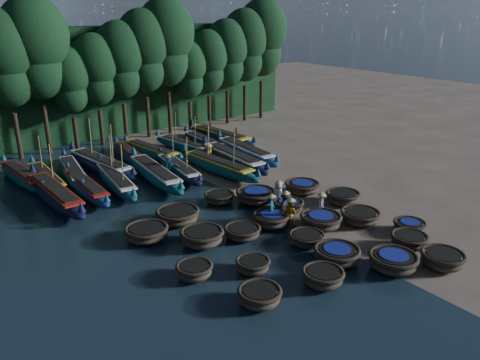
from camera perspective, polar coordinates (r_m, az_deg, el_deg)
ground at (r=28.39m, az=3.11°, el=-3.71°), size 120.00×120.00×0.00m
foliage_wall at (r=46.85m, az=-16.04°, el=11.45°), size 40.00×3.00×10.00m
coracle_3 at (r=23.15m, az=18.15°, el=-9.36°), size 2.32×2.32×0.80m
coracle_4 at (r=24.21m, az=23.46°, el=-8.80°), size 2.09×2.09×0.76m
coracle_5 at (r=19.76m, az=2.40°, el=-13.90°), size 2.16×2.16×0.73m
coracle_6 at (r=21.26m, az=10.06°, el=-11.52°), size 2.20×2.20×0.74m
coracle_7 at (r=23.07m, az=11.72°, el=-8.85°), size 2.59×2.59×0.78m
coracle_8 at (r=25.39m, az=19.92°, el=-6.92°), size 2.16×2.16×0.77m
coracle_9 at (r=27.16m, az=19.96°, el=-5.29°), size 1.97×1.97×0.64m
coracle_10 at (r=21.55m, az=-5.58°, el=-10.89°), size 1.97×1.97×0.69m
coracle_11 at (r=21.90m, az=1.58°, el=-10.30°), size 1.77×1.77×0.65m
coracle_12 at (r=24.48m, az=8.13°, el=-7.05°), size 2.29×2.29×0.64m
coracle_13 at (r=26.33m, az=9.82°, el=-4.87°), size 2.70×2.70×0.81m
coracle_14 at (r=27.41m, az=14.43°, el=-4.29°), size 2.61×2.61×0.74m
coracle_15 at (r=24.24m, az=-4.66°, el=-6.89°), size 2.30×2.30×0.85m
coracle_16 at (r=24.91m, az=0.30°, el=-6.32°), size 2.31×2.31×0.65m
coracle_17 at (r=26.20m, az=3.82°, el=-4.75°), size 2.33×2.33×0.79m
coracle_18 at (r=28.06m, az=5.88°, el=-3.13°), size 2.17×2.17×0.75m
coracle_19 at (r=29.90m, az=12.44°, el=-2.02°), size 2.22×2.22×0.75m
coracle_20 at (r=25.15m, az=-11.32°, el=-6.30°), size 2.32×2.32×0.77m
coracle_21 at (r=26.81m, az=-7.61°, el=-4.28°), size 2.84×2.84×0.82m
coracle_22 at (r=29.25m, az=-2.58°, el=-2.12°), size 2.22×2.22×0.69m
coracle_23 at (r=29.27m, az=1.95°, el=-1.91°), size 3.00×3.00×0.84m
coracle_24 at (r=31.02m, az=7.58°, el=-0.84°), size 2.47×2.47×0.78m
long_boat_1 at (r=31.26m, az=-21.58°, el=-1.67°), size 1.91×9.10×1.60m
long_boat_2 at (r=32.08m, az=-18.23°, el=-0.86°), size 1.52×7.80×1.37m
long_boat_3 at (r=32.67m, az=-14.85°, el=-0.07°), size 2.46×8.14×3.49m
long_boat_4 at (r=33.27m, az=-10.29°, el=0.76°), size 2.43×9.02×1.59m
long_boat_5 at (r=34.32m, az=-7.51°, el=1.36°), size 2.26×7.61×3.25m
long_boat_6 at (r=34.42m, az=-2.65°, el=1.71°), size 2.29×8.79×3.75m
long_boat_7 at (r=36.15m, az=-0.87°, el=2.66°), size 1.98×9.05×1.59m
long_boat_8 at (r=37.94m, az=0.68°, el=3.49°), size 2.25×8.87×1.56m
long_boat_9 at (r=35.75m, az=-24.97°, el=0.40°), size 2.16×8.05×1.42m
long_boat_10 at (r=34.64m, az=-22.49°, el=0.14°), size 1.47×7.81×3.32m
long_boat_11 at (r=35.38m, az=-19.66°, el=0.91°), size 2.52×7.72×1.37m
long_boat_12 at (r=36.20m, az=-16.61°, el=1.84°), size 2.85×9.14×3.92m
long_boat_13 at (r=38.64m, az=-13.37°, el=3.08°), size 2.10×7.26×1.29m
long_boat_14 at (r=38.91m, az=-10.75°, el=3.47°), size 2.51×7.89×1.40m
long_boat_15 at (r=40.23m, az=-6.86°, el=4.20°), size 2.54×7.53×3.24m
long_boat_16 at (r=41.37m, az=-4.38°, el=4.70°), size 1.66×7.28×1.28m
long_boat_17 at (r=42.52m, az=-2.35°, el=5.33°), size 2.43×9.00×1.59m
fisherman_0 at (r=28.57m, az=4.72°, el=-1.67°), size 0.65×0.88×1.85m
fisherman_1 at (r=26.46m, az=3.84°, el=-3.36°), size 0.73×0.69×1.87m
fisherman_2 at (r=26.07m, az=6.17°, el=-3.94°), size 0.64×0.81×1.86m
fisherman_3 at (r=26.86m, az=5.54°, el=-3.12°), size 1.28×1.17×1.93m
fisherman_4 at (r=27.36m, az=9.84°, el=-3.02°), size 0.95×0.83×1.74m
fisherman_5 at (r=33.61m, az=-8.67°, el=1.59°), size 1.63×1.34×1.95m
fisherman_6 at (r=36.79m, az=-3.76°, el=3.29°), size 0.87×0.77×1.71m
tree_3 at (r=40.62m, az=-26.77°, el=13.17°), size 4.92×4.92×11.60m
tree_4 at (r=41.07m, az=-23.71°, el=14.63°), size 5.34×5.34×12.58m
tree_5 at (r=41.97m, az=-20.12°, el=11.43°), size 3.68×3.68×8.68m
tree_6 at (r=42.62m, az=-17.24°, el=12.78°), size 4.09×4.09×9.65m
tree_7 at (r=43.40m, az=-14.43°, el=14.06°), size 4.51×4.51×10.63m
tree_8 at (r=44.29m, az=-11.69°, el=15.26°), size 4.92×4.92×11.60m
tree_9 at (r=45.30m, az=-9.04°, el=16.38°), size 5.34×5.34×12.58m
tree_10 at (r=46.68m, az=-6.31°, el=13.27°), size 3.68×3.68×8.68m
tree_11 at (r=47.82m, az=-3.92°, el=14.32°), size 4.09×4.09×9.65m
tree_12 at (r=49.06m, az=-1.61°, el=15.30°), size 4.51×4.51×10.63m
tree_13 at (r=50.38m, az=0.59°, el=16.20°), size 4.92×4.92×11.60m
tree_14 at (r=51.78m, az=2.70°, el=17.04°), size 5.34×5.34×12.58m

